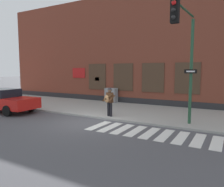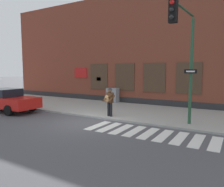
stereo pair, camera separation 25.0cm
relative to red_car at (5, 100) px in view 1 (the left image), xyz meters
name	(u,v)px [view 1 (the left image)]	position (x,y,z in m)	size (l,w,h in m)	color
ground_plane	(87,122)	(6.52, 0.22, -0.77)	(160.00, 160.00, 0.00)	#4C4C51
sidewalk	(121,110)	(6.52, 4.16, -0.72)	(28.00, 5.78, 0.11)	#9E9E99
building_backdrop	(147,51)	(6.52, 9.04, 3.68)	(28.00, 4.06, 8.91)	brown
crosswalk	(150,133)	(10.10, -0.03, -0.76)	(5.78, 1.90, 0.01)	silver
red_car	(5,100)	(0.00, 0.00, 0.00)	(4.65, 2.07, 1.53)	red
busker	(109,100)	(7.01, 1.73, 0.27)	(0.72, 0.64, 1.65)	black
traffic_light	(185,47)	(11.28, 1.07, 3.00)	(0.64, 3.19, 5.29)	#234C33
utility_box	(111,95)	(4.38, 6.60, -0.07)	(0.95, 0.64, 1.19)	gray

